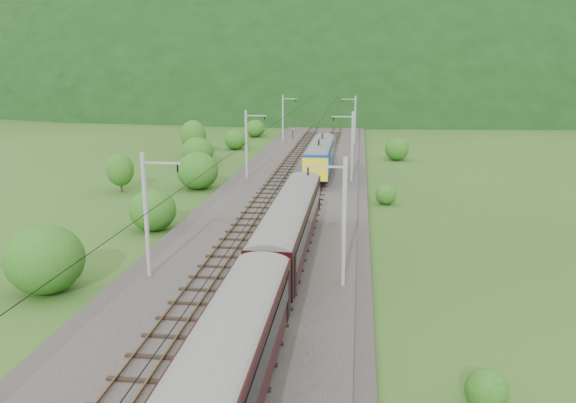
# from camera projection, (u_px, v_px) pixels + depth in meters

# --- Properties ---
(ground) EXTENTS (600.00, 600.00, 0.00)m
(ground) POSITION_uv_depth(u_px,v_px,m) (244.00, 285.00, 35.51)
(ground) COLOR #274816
(ground) RESTS_ON ground
(railbed) EXTENTS (14.00, 220.00, 0.30)m
(railbed) POSITION_uv_depth(u_px,v_px,m) (269.00, 236.00, 45.10)
(railbed) COLOR #38332D
(railbed) RESTS_ON ground
(track_left) EXTENTS (2.40, 220.00, 0.27)m
(track_left) POSITION_uv_depth(u_px,v_px,m) (240.00, 232.00, 45.34)
(track_left) COLOR brown
(track_left) RESTS_ON railbed
(track_right) EXTENTS (2.40, 220.00, 0.27)m
(track_right) POSITION_uv_depth(u_px,v_px,m) (299.00, 234.00, 44.76)
(track_right) COLOR brown
(track_right) RESTS_ON railbed
(catenary_left) EXTENTS (2.54, 192.28, 8.00)m
(catenary_left) POSITION_uv_depth(u_px,v_px,m) (247.00, 143.00, 65.99)
(catenary_left) COLOR gray
(catenary_left) RESTS_ON railbed
(catenary_right) EXTENTS (2.54, 192.28, 8.00)m
(catenary_right) POSITION_uv_depth(u_px,v_px,m) (351.00, 145.00, 64.50)
(catenary_right) COLOR gray
(catenary_right) RESTS_ON railbed
(overhead_wires) EXTENTS (4.83, 198.00, 0.03)m
(overhead_wires) POSITION_uv_depth(u_px,v_px,m) (268.00, 150.00, 43.43)
(overhead_wires) COLOR black
(overhead_wires) RESTS_ON ground
(mountain_main) EXTENTS (504.00, 360.00, 244.00)m
(mountain_main) POSITION_uv_depth(u_px,v_px,m) (346.00, 91.00, 285.91)
(mountain_main) COLOR black
(mountain_main) RESTS_ON ground
(mountain_ridge) EXTENTS (336.00, 280.00, 132.00)m
(mountain_ridge) POSITION_uv_depth(u_px,v_px,m) (149.00, 86.00, 339.06)
(mountain_ridge) COLOR black
(mountain_ridge) RESTS_ON ground
(train) EXTENTS (2.78, 112.33, 4.83)m
(train) POSITION_uv_depth(u_px,v_px,m) (213.00, 384.00, 18.50)
(train) COLOR black
(train) RESTS_ON ground
(hazard_post_near) EXTENTS (0.15, 0.15, 1.37)m
(hazard_post_near) POSITION_uv_depth(u_px,v_px,m) (308.00, 150.00, 83.81)
(hazard_post_near) COLOR red
(hazard_post_near) RESTS_ON railbed
(hazard_post_far) EXTENTS (0.18, 0.18, 1.69)m
(hazard_post_far) POSITION_uv_depth(u_px,v_px,m) (316.00, 148.00, 85.15)
(hazard_post_far) COLOR red
(hazard_post_far) RESTS_ON railbed
(signal) EXTENTS (0.21, 0.21, 1.90)m
(signal) POSITION_uv_depth(u_px,v_px,m) (293.00, 133.00, 100.94)
(signal) COLOR black
(signal) RESTS_ON railbed
(vegetation_left) EXTENTS (12.03, 140.63, 5.45)m
(vegetation_left) POSITION_uv_depth(u_px,v_px,m) (147.00, 184.00, 55.14)
(vegetation_left) COLOR #215216
(vegetation_left) RESTS_ON ground
(vegetation_right) EXTENTS (7.20, 90.41, 3.02)m
(vegetation_right) POSITION_uv_depth(u_px,v_px,m) (429.00, 219.00, 45.60)
(vegetation_right) COLOR #215216
(vegetation_right) RESTS_ON ground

